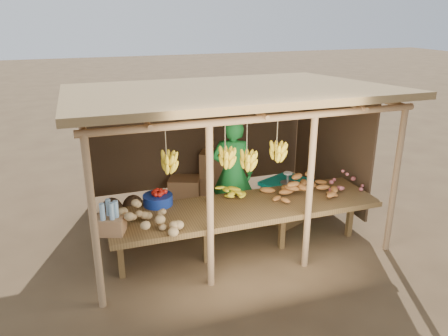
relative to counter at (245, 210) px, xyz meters
name	(u,v)px	position (x,y,z in m)	size (l,w,h in m)	color
ground	(224,226)	(0.00, 0.95, -0.74)	(60.00, 60.00, 0.00)	brown
stall_structure	(220,114)	(-0.05, 0.99, 1.19)	(4.70, 3.50, 2.43)	#A77E56
counter	(245,210)	(0.00, 0.00, 0.00)	(3.90, 1.05, 0.80)	brown
potato_heap	(138,219)	(-1.56, -0.29, 0.25)	(1.11, 0.67, 0.37)	#A38454
sweet_potato_heap	(306,184)	(1.00, 0.08, 0.24)	(1.03, 0.62, 0.36)	#AF692D
onion_heap	(347,178)	(1.73, 0.08, 0.24)	(0.70, 0.42, 0.35)	#C56064
banana_pile	(223,186)	(-0.20, 0.40, 0.23)	(0.56, 0.34, 0.35)	yellow
tomato_basin	(158,199)	(-1.18, 0.45, 0.15)	(0.43, 0.43, 0.22)	navy
bottle_box	(110,221)	(-1.90, -0.20, 0.23)	(0.42, 0.38, 0.44)	#9F6F47
vendor	(232,173)	(0.15, 0.97, 0.20)	(0.68, 0.45, 1.87)	#1C7E2F
tarp_crate	(286,199)	(1.11, 0.87, -0.36)	(0.97, 0.92, 0.92)	brown
carton_stack	(206,179)	(0.05, 2.15, -0.33)	(1.33, 0.64, 0.91)	#9F6F47
burlap_sacks	(123,209)	(-1.57, 1.71, -0.51)	(0.76, 0.40, 0.54)	#4C3623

